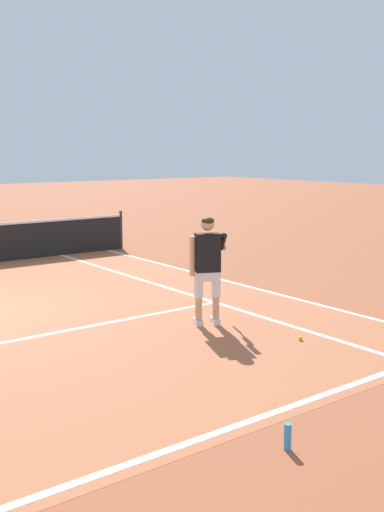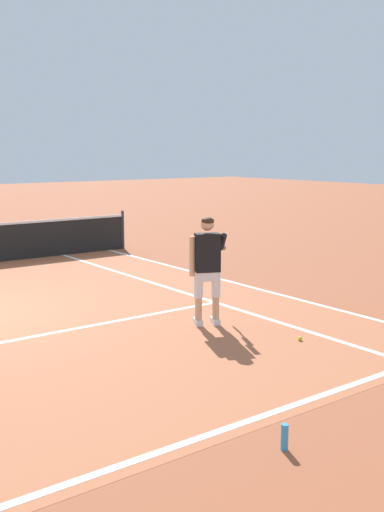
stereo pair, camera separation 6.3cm
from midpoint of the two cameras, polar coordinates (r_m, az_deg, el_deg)
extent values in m
cube|color=white|center=(5.78, -4.43, -18.27)|extent=(10.98, 0.10, 0.01)
cube|color=white|center=(12.04, -1.19, -3.25)|extent=(0.10, 10.45, 0.01)
cube|color=white|center=(12.87, 3.80, -2.42)|extent=(0.10, 10.45, 0.01)
cylinder|color=#333338|center=(17.25, -6.36, 2.45)|extent=(0.08, 0.08, 1.07)
cube|color=white|center=(9.74, 0.74, -6.15)|extent=(0.22, 0.30, 0.09)
cube|color=white|center=(9.80, 2.35, -6.05)|extent=(0.22, 0.30, 0.09)
cylinder|color=tan|center=(9.64, 0.80, -4.93)|extent=(0.11, 0.11, 0.36)
cylinder|color=silver|center=(9.55, 0.80, -2.69)|extent=(0.14, 0.14, 0.41)
cylinder|color=tan|center=(9.70, 2.42, -4.84)|extent=(0.11, 0.11, 0.36)
cylinder|color=silver|center=(9.61, 2.43, -2.62)|extent=(0.14, 0.14, 0.41)
cube|color=silver|center=(9.55, 1.62, -1.69)|extent=(0.39, 0.32, 0.20)
cube|color=black|center=(9.49, 1.63, 0.33)|extent=(0.44, 0.36, 0.60)
cylinder|color=tan|center=(9.44, 0.22, -0.02)|extent=(0.09, 0.09, 0.62)
cylinder|color=black|center=(9.61, 3.05, 1.35)|extent=(0.19, 0.28, 0.29)
cylinder|color=tan|center=(9.84, 2.95, 0.72)|extent=(0.19, 0.30, 0.14)
sphere|color=tan|center=(9.43, 1.63, 3.00)|extent=(0.21, 0.21, 0.21)
ellipsoid|color=#382314|center=(9.41, 1.66, 3.29)|extent=(0.26, 0.26, 0.12)
cylinder|color=#232326|center=(10.06, 2.71, 0.75)|extent=(0.11, 0.19, 0.03)
cylinder|color=red|center=(10.21, 2.50, 0.88)|extent=(0.06, 0.10, 0.02)
torus|color=red|center=(10.38, 2.25, 1.03)|extent=(0.15, 0.28, 0.30)
cylinder|color=silver|center=(10.38, 2.25, 1.03)|extent=(0.11, 0.23, 0.25)
sphere|color=#CCE02D|center=(9.08, 10.23, -7.57)|extent=(0.07, 0.07, 0.07)
cylinder|color=#3393D6|center=(5.92, 8.93, -16.32)|extent=(0.07, 0.07, 0.25)
camera|label=1|loc=(0.03, -89.82, 0.03)|focal=42.95mm
camera|label=2|loc=(0.03, 90.18, -0.03)|focal=42.95mm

